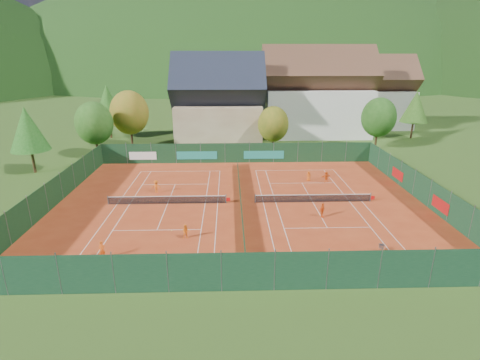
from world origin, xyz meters
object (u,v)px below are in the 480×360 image
Objects in this scene: hotel_block_b at (372,97)px; hotel_block_a at (316,97)px; ball_hopper at (381,246)px; player_left_far at (156,186)px; player_right_far_a at (309,176)px; player_right_far_b at (326,177)px; player_left_mid at (186,232)px; player_left_near at (102,250)px; player_right_near at (322,210)px; chalet at (219,106)px.

hotel_block_a is at bearing -150.26° from hotel_block_b.
player_left_far reaches higher than ball_hopper.
player_right_far_b is at bearing 158.61° from player_right_far_a.
player_left_far is (-4.73, 11.70, 0.10)m from player_left_mid.
player_left_mid is (-35.10, -52.13, -5.95)m from hotel_block_b.
hotel_block_b is 11.24× the size of player_left_far.
player_right_near is (19.49, 7.34, -0.00)m from player_left_near.
hotel_block_a is 15.31× the size of player_right_far_b.
player_left_near reaches higher than player_right_near.
player_left_far is 1.21× the size of player_right_far_a.
chalet reaches higher than ball_hopper.
player_left_far is 1.09× the size of player_right_far_b.
ball_hopper is (14.28, -41.04, -6.07)m from chalet.
hotel_block_a is at bearing 59.52° from player_left_near.
player_left_near is at bearing 38.22° from player_right_far_a.
player_right_near is at bearing 114.58° from ball_hopper.
player_left_near is 27.66m from player_right_far_a.
chalet reaches higher than player_right_far_b.
hotel_block_b is 58.45m from ball_hopper.
player_right_far_b reaches higher than ball_hopper.
chalet is 11.49× the size of player_right_far_b.
hotel_block_a is at bearing -107.90° from player_right_far_a.
player_left_near is at bearing 83.06° from player_left_far.
hotel_block_a is 1.25× the size of hotel_block_b.
player_left_far is at bearing 104.23° from player_left_mid.
player_left_near reaches higher than player_left_mid.
player_left_near is 1.13× the size of player_left_mid.
chalet is 0.94× the size of hotel_block_b.
player_left_near is 20.83m from player_right_near.
hotel_block_a is 27.00× the size of ball_hopper.
player_left_near reaches higher than player_right_far_a.
player_left_near is 0.98× the size of player_left_far.
player_left_near is 1.00× the size of player_right_near.
hotel_block_b is 63.12m from player_left_mid.
player_left_mid is (6.34, 3.19, -0.08)m from player_left_near.
hotel_block_b is at bearing 22.99° from chalet.
player_right_near is at bearing 81.07° from player_right_far_a.
ball_hopper is 18.52m from player_right_far_a.
player_left_far is (-39.82, -40.42, -5.85)m from hotel_block_b.
chalet is 0.75× the size of hotel_block_a.
player_left_far reaches higher than player_right_far_b.
ball_hopper is at bearing -95.73° from hotel_block_a.
hotel_block_a reaches higher than player_right_far_a.
chalet is at bearing 79.09° from player_left_mid.
player_left_mid reaches higher than ball_hopper.
hotel_block_b is 13.64× the size of player_right_far_a.
player_left_mid is at bearing -123.95° from hotel_block_b.
hotel_block_a is 49.37m from player_left_mid.
player_left_mid is (-21.10, -44.13, -6.71)m from hotel_block_a.
player_left_mid is at bearing 26.33° from player_left_near.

